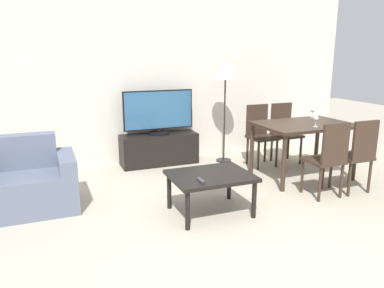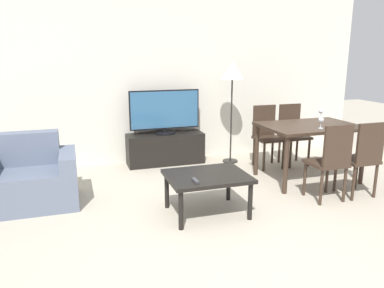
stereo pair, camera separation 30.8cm
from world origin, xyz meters
name	(u,v)px [view 1 (the left image)]	position (x,y,z in m)	size (l,w,h in m)	color
ground_plane	(261,263)	(0.00, 0.00, 0.00)	(18.00, 18.00, 0.00)	#B2A893
wall_back	(150,77)	(0.00, 3.34, 1.35)	(7.16, 0.06, 2.70)	silver
armchair	(28,184)	(-1.82, 1.94, 0.30)	(1.03, 0.72, 0.82)	slate
tv_stand	(159,149)	(0.05, 3.08, 0.24)	(1.20, 0.40, 0.48)	black
tv	(158,112)	(0.05, 3.07, 0.83)	(1.09, 0.32, 0.68)	black
coffee_table	(211,179)	(0.03, 1.09, 0.39)	(0.87, 0.68, 0.45)	black
dining_table	(304,130)	(1.74, 1.74, 0.68)	(1.28, 0.90, 0.77)	#38281E
dining_chair_near	(328,156)	(1.51, 0.98, 0.52)	(0.40, 0.40, 0.93)	#38281E
dining_chair_far	(284,130)	(1.96, 2.49, 0.52)	(0.40, 0.40, 0.93)	#38281E
dining_chair_near_right	(357,153)	(1.96, 0.98, 0.52)	(0.40, 0.40, 0.93)	#38281E
dining_chair_far_left	(260,132)	(1.51, 2.49, 0.52)	(0.40, 0.40, 0.93)	#38281E
floor_lamp	(225,74)	(1.07, 2.84, 1.40)	(0.39, 0.39, 1.60)	black
remote_primary	(201,180)	(-0.16, 0.92, 0.46)	(0.04, 0.15, 0.02)	#38383D
wine_glass_left	(316,119)	(1.71, 1.47, 0.87)	(0.07, 0.07, 0.15)	silver
wine_glass_center	(313,111)	(2.16, 2.09, 0.87)	(0.07, 0.07, 0.15)	silver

